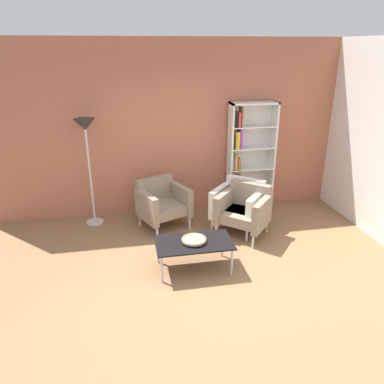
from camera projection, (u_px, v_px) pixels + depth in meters
The scene contains 9 objects.
ground_plane at pixel (207, 289), 4.51m from camera, with size 8.32×8.32×0.00m, color olive.
brick_back_panel at pixel (176, 129), 6.22m from camera, with size 6.40×0.12×2.90m, color #B2664C.
bookshelf_tall at pixel (246, 159), 6.43m from camera, with size 0.80×0.30×1.90m.
coffee_table_low at pixel (194, 244), 4.80m from camera, with size 1.00×0.56×0.40m.
decorative_bowl at pixel (194, 240), 4.77m from camera, with size 0.32×0.32×0.05m.
armchair_near_window at pixel (162, 202), 5.95m from camera, with size 0.91×0.88×0.78m.
armchair_corner_red at pixel (244, 209), 5.70m from camera, with size 0.95×0.94×0.78m.
armchair_by_bookshelf at pixel (239, 204), 5.90m from camera, with size 0.95×0.95×0.78m.
floor_lamp_torchiere at pixel (86, 138), 5.68m from camera, with size 0.32×0.32×1.74m.
Camera 1 is at (-0.88, -3.65, 2.77)m, focal length 34.61 mm.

